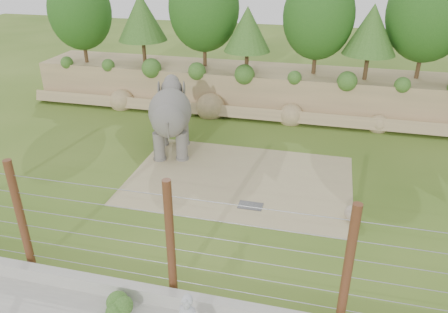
# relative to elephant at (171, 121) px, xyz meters

# --- Properties ---
(ground) EXTENTS (90.00, 90.00, 0.00)m
(ground) POSITION_rel_elephant_xyz_m (3.52, -5.07, -1.72)
(ground) COLOR #395C17
(ground) RESTS_ON ground
(back_embankment) EXTENTS (30.00, 5.52, 8.77)m
(back_embankment) POSITION_rel_elephant_xyz_m (4.11, 7.60, 2.24)
(back_embankment) COLOR #917D58
(back_embankment) RESTS_ON ground
(dirt_patch) EXTENTS (10.00, 7.00, 0.02)m
(dirt_patch) POSITION_rel_elephant_xyz_m (4.02, -2.07, -1.71)
(dirt_patch) COLOR tan
(dirt_patch) RESTS_ON ground
(drain_grate) EXTENTS (1.00, 0.60, 0.03)m
(drain_grate) POSITION_rel_elephant_xyz_m (4.91, -4.17, -1.69)
(drain_grate) COLOR #262628
(drain_grate) RESTS_ON dirt_patch
(elephant) EXTENTS (2.95, 4.59, 3.44)m
(elephant) POSITION_rel_elephant_xyz_m (0.00, 0.00, 0.00)
(elephant) COLOR #64605A
(elephant) RESTS_ON ground
(stone_ball) EXTENTS (0.63, 0.63, 0.63)m
(stone_ball) POSITION_rel_elephant_xyz_m (8.94, -4.20, -1.39)
(stone_ball) COLOR gray
(stone_ball) RESTS_ON dirt_patch
(retaining_wall) EXTENTS (26.00, 0.35, 0.50)m
(retaining_wall) POSITION_rel_elephant_xyz_m (3.52, -10.07, -1.47)
(retaining_wall) COLOR #A6A39A
(retaining_wall) RESTS_ON ground
(barrier_fence) EXTENTS (20.26, 0.26, 4.00)m
(barrier_fence) POSITION_rel_elephant_xyz_m (3.52, -9.57, 0.28)
(barrier_fence) COLOR #552D1D
(barrier_fence) RESTS_ON ground
(walkway_shrub) EXTENTS (0.68, 0.68, 0.68)m
(walkway_shrub) POSITION_rel_elephant_xyz_m (2.33, -10.87, -1.37)
(walkway_shrub) COLOR #2A5819
(walkway_shrub) RESTS_ON walkway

